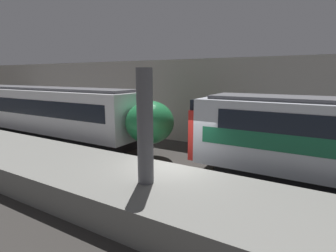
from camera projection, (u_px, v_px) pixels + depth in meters
name	position (u px, v px, depth m)	size (l,w,h in m)	color
ground_plane	(173.00, 187.00, 10.23)	(120.00, 120.00, 0.00)	#33302D
platform	(145.00, 194.00, 8.55)	(40.00, 3.74, 0.99)	slate
station_rear_barrier	(229.00, 104.00, 15.38)	(50.00, 0.15, 5.29)	#9E998E
support_pillar_near	(145.00, 127.00, 7.91)	(0.49, 0.49, 3.53)	#56565B
train_modern	(50.00, 113.00, 17.45)	(17.71, 2.89, 3.53)	black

